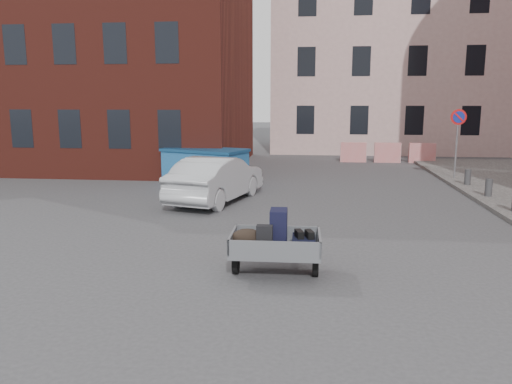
# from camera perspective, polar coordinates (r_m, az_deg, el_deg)

# --- Properties ---
(ground) EXTENTS (120.00, 120.00, 0.00)m
(ground) POSITION_cam_1_polar(r_m,az_deg,el_deg) (11.09, 3.93, -5.89)
(ground) COLOR #38383A
(ground) RESTS_ON ground
(building_brick) EXTENTS (12.00, 10.00, 14.00)m
(building_brick) POSITION_cam_1_polar(r_m,az_deg,el_deg) (25.74, -15.98, 18.77)
(building_brick) COLOR #591E16
(building_brick) RESTS_ON ground
(building_pink) EXTENTS (16.00, 8.00, 14.00)m
(building_pink) POSITION_cam_1_polar(r_m,az_deg,el_deg) (33.32, 16.79, 16.75)
(building_pink) COLOR #BB948F
(building_pink) RESTS_ON ground
(far_building) EXTENTS (6.00, 6.00, 8.00)m
(far_building) POSITION_cam_1_polar(r_m,az_deg,el_deg) (38.52, -26.04, 10.76)
(far_building) COLOR maroon
(far_building) RESTS_ON ground
(no_parking_sign) EXTENTS (0.60, 0.09, 2.65)m
(no_parking_sign) POSITION_cam_1_polar(r_m,az_deg,el_deg) (20.89, 22.06, 6.70)
(no_parking_sign) COLOR gray
(no_parking_sign) RESTS_ON sidewalk
(barriers) EXTENTS (4.70, 0.18, 1.00)m
(barriers) POSITION_cam_1_polar(r_m,az_deg,el_deg) (26.03, 14.80, 4.37)
(barriers) COLOR red
(barriers) RESTS_ON ground
(trailer) EXTENTS (1.62, 1.82, 1.20)m
(trailer) POSITION_cam_1_polar(r_m,az_deg,el_deg) (8.99, 2.18, -5.77)
(trailer) COLOR black
(trailer) RESTS_ON ground
(dumpster) EXTENTS (3.47, 2.62, 1.30)m
(dumpster) POSITION_cam_1_polar(r_m,az_deg,el_deg) (19.11, -5.83, 3.02)
(dumpster) COLOR #2262A2
(dumpster) RESTS_ON ground
(silver_car) EXTENTS (2.52, 4.52, 1.41)m
(silver_car) POSITION_cam_1_polar(r_m,az_deg,el_deg) (15.50, -4.51, 1.49)
(silver_car) COLOR #A9ABB0
(silver_car) RESTS_ON ground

